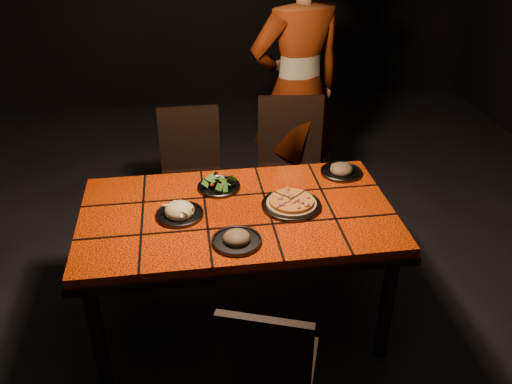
{
  "coord_description": "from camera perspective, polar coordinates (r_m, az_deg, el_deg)",
  "views": [
    {
      "loc": [
        -0.24,
        -2.34,
        2.24
      ],
      "look_at": [
        0.11,
        0.05,
        0.82
      ],
      "focal_mm": 38.0,
      "sensor_mm": 36.0,
      "label": 1
    }
  ],
  "objects": [
    {
      "name": "room_shell",
      "position": [
        2.46,
        -2.32,
        12.93
      ],
      "size": [
        6.04,
        7.04,
        3.08
      ],
      "color": "black",
      "rests_on": "ground"
    },
    {
      "name": "plate_pasta",
      "position": [
        2.76,
        -8.04,
        -2.11
      ],
      "size": [
        0.24,
        0.24,
        0.08
      ],
      "color": "#3C3C41",
      "rests_on": "dining_table"
    },
    {
      "name": "plate_mushroom_a",
      "position": [
        2.54,
        -2.04,
        -4.95
      ],
      "size": [
        0.24,
        0.24,
        0.08
      ],
      "color": "#3C3C41",
      "rests_on": "dining_table"
    },
    {
      "name": "plate_salad",
      "position": [
        2.97,
        -3.93,
        0.83
      ],
      "size": [
        0.24,
        0.24,
        0.07
      ],
      "color": "#3C3C41",
      "rests_on": "dining_table"
    },
    {
      "name": "dining_table",
      "position": [
        2.83,
        -1.98,
        -3.3
      ],
      "size": [
        1.62,
        0.92,
        0.75
      ],
      "color": "red",
      "rests_on": "ground"
    },
    {
      "name": "chair_far_left",
      "position": [
        3.72,
        -6.82,
        2.73
      ],
      "size": [
        0.41,
        0.41,
        0.91
      ],
      "rotation": [
        0.0,
        0.0,
        -0.0
      ],
      "color": "black",
      "rests_on": "ground"
    },
    {
      "name": "plate_pizza",
      "position": [
        2.81,
        3.74,
        -1.23
      ],
      "size": [
        0.37,
        0.37,
        0.04
      ],
      "color": "#3C3C41",
      "rests_on": "dining_table"
    },
    {
      "name": "diner",
      "position": [
        3.81,
        4.41,
        10.69
      ],
      "size": [
        0.8,
        0.63,
        1.92
      ],
      "primitive_type": "imported",
      "rotation": [
        0.0,
        0.0,
        3.41
      ],
      "color": "brown",
      "rests_on": "ground"
    },
    {
      "name": "chair_near",
      "position": [
        2.36,
        1.25,
        -17.95
      ],
      "size": [
        0.48,
        0.48,
        0.83
      ],
      "rotation": [
        0.0,
        0.0,
        2.8
      ],
      "color": "black",
      "rests_on": "ground"
    },
    {
      "name": "chair_far_right",
      "position": [
        3.71,
        3.67,
        3.41
      ],
      "size": [
        0.48,
        0.48,
        0.97
      ],
      "rotation": [
        0.0,
        0.0,
        -0.11
      ],
      "color": "black",
      "rests_on": "ground"
    },
    {
      "name": "plate_mushroom_b",
      "position": [
        3.15,
        8.97,
        2.29
      ],
      "size": [
        0.24,
        0.24,
        0.08
      ],
      "color": "#3C3C41",
      "rests_on": "dining_table"
    }
  ]
}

